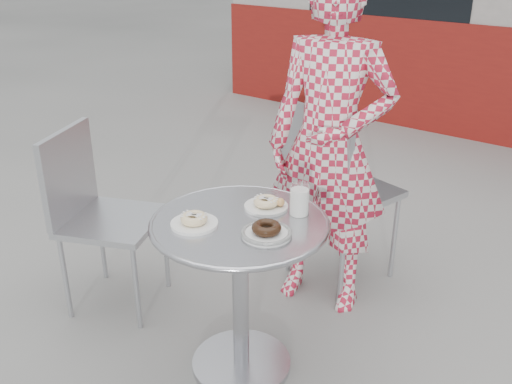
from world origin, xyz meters
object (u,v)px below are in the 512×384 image
Objects in this scene: plate_near at (194,221)px; bistro_table at (240,260)px; seated_person at (330,146)px; milk_cup at (299,200)px; chair_far at (340,226)px; plate_checker at (266,231)px; chair_left at (114,253)px; plate_far at (267,204)px.

bistro_table is at bearing 48.92° from plate_near.
seated_person is 12.96× the size of milk_cup.
plate_checker is (0.19, -0.91, 0.42)m from chair_far.
plate_near is at bearing -124.78° from chair_left.
seated_person is (0.79, 0.66, 0.53)m from chair_left.
plate_far is at bearing -100.52° from seated_person.
plate_near is 0.41m from milk_cup.
plate_checker reaches higher than plate_near.
seated_person is at bearing 107.51° from milk_cup.
plate_far reaches higher than bistro_table.
plate_near is (-0.11, -0.79, -0.09)m from seated_person.
seated_person is 9.09× the size of plate_near.
chair_far reaches higher than plate_checker.
chair_left is 5.09× the size of plate_far.
chair_far reaches higher than chair_left.
plate_checker is 1.49× the size of milk_cup.
chair_left reaches higher than plate_near.
plate_near is (-0.11, -0.13, 0.19)m from bistro_table.
seated_person is 0.72m from plate_checker.
seated_person is (0.04, -0.22, 0.51)m from chair_far.
milk_cup is at bearing 50.53° from plate_near.
bistro_table is at bearing -95.81° from plate_far.
plate_checker is at bearing -89.63° from milk_cup.
chair_left is 0.82m from plate_near.
seated_person is 0.81m from plate_near.
chair_far is 5.43× the size of plate_near.
milk_cup is (0.26, 0.31, 0.04)m from plate_near.
plate_far is 0.93× the size of plate_checker.
chair_far is at bearing 94.51° from plate_far.
plate_far is (0.02, 0.15, 0.19)m from bistro_table.
seated_person is 0.52m from plate_far.
seated_person reaches higher than chair_far.
chair_left reaches higher than milk_cup.
chair_far is 0.56m from seated_person.
chair_far is 5.55× the size of plate_far.
plate_checker is (0.15, -0.03, 0.18)m from bistro_table.
plate_checker is at bearing -11.14° from bistro_table.
plate_far is at bearing 125.92° from plate_checker.
plate_checker is at bearing -54.08° from plate_far.
chair_left is 7.10× the size of milk_cup.
plate_far is 0.98× the size of plate_near.
chair_far is 1.10m from plate_near.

